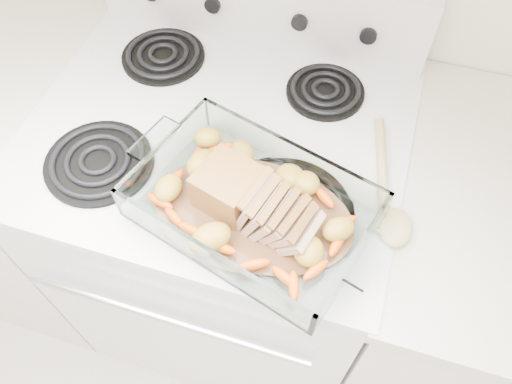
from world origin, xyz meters
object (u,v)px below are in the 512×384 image
(pork_roast, at_px, (245,200))
(electric_range, at_px, (228,233))
(baking_dish, at_px, (253,210))
(counter_left, at_px, (24,179))
(counter_right, at_px, (467,302))

(pork_roast, bearing_deg, electric_range, 126.84)
(pork_roast, bearing_deg, baking_dish, 4.13)
(counter_left, distance_m, pork_roast, 0.96)
(counter_left, height_order, pork_roast, pork_roast)
(electric_range, bearing_deg, counter_right, -0.10)
(electric_range, relative_size, baking_dish, 2.79)
(counter_left, relative_size, counter_right, 1.00)
(baking_dish, bearing_deg, counter_left, -176.74)
(electric_range, height_order, baking_dish, electric_range)
(counter_left, xyz_separation_m, pork_roast, (0.79, -0.19, 0.52))
(baking_dish, bearing_deg, electric_range, 142.03)
(electric_range, height_order, counter_right, electric_range)
(counter_right, height_order, pork_roast, pork_roast)
(counter_left, distance_m, baking_dish, 0.96)
(electric_range, xyz_separation_m, pork_roast, (0.12, -0.19, 0.51))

